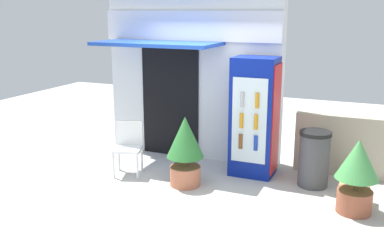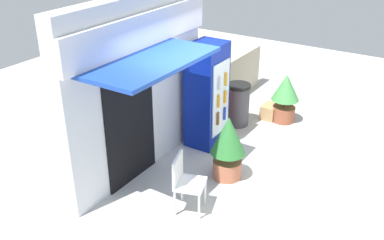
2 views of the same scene
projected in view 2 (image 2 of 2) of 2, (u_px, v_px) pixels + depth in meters
The scene contains 9 objects.
ground at pixel (238, 178), 7.33m from camera, with size 16.00×16.00×0.00m, color beige.
storefront_building at pixel (137, 85), 7.00m from camera, with size 3.28×1.30×2.93m.
drink_cooler at pixel (207, 95), 8.01m from camera, with size 0.72×0.63×1.96m.
plastic_chair at pixel (185, 179), 6.38m from camera, with size 0.56×0.54×0.89m.
potted_plant_near_shop at pixel (228, 144), 7.10m from camera, with size 0.58×0.58×1.11m.
potted_plant_curbside at pixel (285, 95), 9.01m from camera, with size 0.57×0.57×1.03m.
trash_bin at pixel (238, 104), 8.94m from camera, with size 0.48×0.48×0.88m.
stone_boundary_wall at pixel (230, 81), 9.96m from camera, with size 2.71×0.21×1.01m, color #B7AD93.
cardboard_box at pixel (270, 111), 9.34m from camera, with size 0.42×0.30×0.30m, color tan.
Camera 2 is at (-5.59, -2.66, 4.11)m, focal length 41.05 mm.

